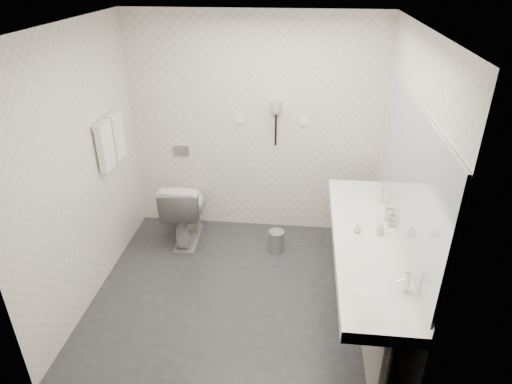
# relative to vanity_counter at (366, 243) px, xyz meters

# --- Properties ---
(floor) EXTENTS (2.80, 2.80, 0.00)m
(floor) POSITION_rel_vanity_counter_xyz_m (-1.12, 0.20, -0.80)
(floor) COLOR #292A2E
(floor) RESTS_ON ground
(ceiling) EXTENTS (2.80, 2.80, 0.00)m
(ceiling) POSITION_rel_vanity_counter_xyz_m (-1.12, 0.20, 1.70)
(ceiling) COLOR white
(ceiling) RESTS_ON wall_back
(wall_back) EXTENTS (2.80, 0.00, 2.80)m
(wall_back) POSITION_rel_vanity_counter_xyz_m (-1.12, 1.50, 0.45)
(wall_back) COLOR silver
(wall_back) RESTS_ON floor
(wall_front) EXTENTS (2.80, 0.00, 2.80)m
(wall_front) POSITION_rel_vanity_counter_xyz_m (-1.12, -1.10, 0.45)
(wall_front) COLOR silver
(wall_front) RESTS_ON floor
(wall_left) EXTENTS (0.00, 2.60, 2.60)m
(wall_left) POSITION_rel_vanity_counter_xyz_m (-2.52, 0.20, 0.45)
(wall_left) COLOR silver
(wall_left) RESTS_ON floor
(wall_right) EXTENTS (0.00, 2.60, 2.60)m
(wall_right) POSITION_rel_vanity_counter_xyz_m (0.27, 0.20, 0.45)
(wall_right) COLOR silver
(wall_right) RESTS_ON floor
(vanity_counter) EXTENTS (0.55, 2.20, 0.10)m
(vanity_counter) POSITION_rel_vanity_counter_xyz_m (0.00, 0.00, 0.00)
(vanity_counter) COLOR white
(vanity_counter) RESTS_ON floor
(vanity_panel) EXTENTS (0.03, 2.15, 0.75)m
(vanity_panel) POSITION_rel_vanity_counter_xyz_m (0.02, 0.00, -0.42)
(vanity_panel) COLOR gray
(vanity_panel) RESTS_ON floor
(vanity_post_near) EXTENTS (0.06, 0.06, 0.75)m
(vanity_post_near) POSITION_rel_vanity_counter_xyz_m (0.05, -1.04, -0.42)
(vanity_post_near) COLOR silver
(vanity_post_near) RESTS_ON floor
(vanity_post_far) EXTENTS (0.06, 0.06, 0.75)m
(vanity_post_far) POSITION_rel_vanity_counter_xyz_m (0.05, 1.04, -0.42)
(vanity_post_far) COLOR silver
(vanity_post_far) RESTS_ON floor
(mirror) EXTENTS (0.02, 2.20, 1.05)m
(mirror) POSITION_rel_vanity_counter_xyz_m (0.26, 0.00, 0.65)
(mirror) COLOR #B2BCC6
(mirror) RESTS_ON wall_right
(basin_near) EXTENTS (0.40, 0.31, 0.05)m
(basin_near) POSITION_rel_vanity_counter_xyz_m (0.00, -0.65, 0.04)
(basin_near) COLOR white
(basin_near) RESTS_ON vanity_counter
(basin_far) EXTENTS (0.40, 0.31, 0.05)m
(basin_far) POSITION_rel_vanity_counter_xyz_m (0.00, 0.65, 0.04)
(basin_far) COLOR white
(basin_far) RESTS_ON vanity_counter
(faucet_near) EXTENTS (0.04, 0.04, 0.15)m
(faucet_near) POSITION_rel_vanity_counter_xyz_m (0.19, -0.65, 0.12)
(faucet_near) COLOR silver
(faucet_near) RESTS_ON vanity_counter
(faucet_far) EXTENTS (0.04, 0.04, 0.15)m
(faucet_far) POSITION_rel_vanity_counter_xyz_m (0.19, 0.65, 0.12)
(faucet_far) COLOR silver
(faucet_far) RESTS_ON vanity_counter
(soap_bottle_a) EXTENTS (0.06, 0.06, 0.12)m
(soap_bottle_a) POSITION_rel_vanity_counter_xyz_m (0.12, 0.07, 0.11)
(soap_bottle_a) COLOR silver
(soap_bottle_a) RESTS_ON vanity_counter
(soap_bottle_b) EXTENTS (0.07, 0.07, 0.08)m
(soap_bottle_b) POSITION_rel_vanity_counter_xyz_m (-0.07, 0.09, 0.09)
(soap_bottle_b) COLOR silver
(soap_bottle_b) RESTS_ON vanity_counter
(glass_left) EXTENTS (0.07, 0.07, 0.10)m
(glass_left) POSITION_rel_vanity_counter_xyz_m (0.23, 0.22, 0.10)
(glass_left) COLOR silver
(glass_left) RESTS_ON vanity_counter
(glass_right) EXTENTS (0.08, 0.08, 0.11)m
(glass_right) POSITION_rel_vanity_counter_xyz_m (0.22, 0.32, 0.10)
(glass_right) COLOR silver
(glass_right) RESTS_ON vanity_counter
(toilet) EXTENTS (0.47, 0.79, 0.79)m
(toilet) POSITION_rel_vanity_counter_xyz_m (-1.87, 1.09, -0.41)
(toilet) COLOR white
(toilet) RESTS_ON floor
(flush_plate) EXTENTS (0.18, 0.02, 0.12)m
(flush_plate) POSITION_rel_vanity_counter_xyz_m (-1.98, 1.49, 0.15)
(flush_plate) COLOR #B2B5BA
(flush_plate) RESTS_ON wall_back
(pedal_bin) EXTENTS (0.22, 0.22, 0.24)m
(pedal_bin) POSITION_rel_vanity_counter_xyz_m (-0.81, 0.94, -0.68)
(pedal_bin) COLOR #B2B5BA
(pedal_bin) RESTS_ON floor
(bin_lid) EXTENTS (0.17, 0.17, 0.02)m
(bin_lid) POSITION_rel_vanity_counter_xyz_m (-0.81, 0.94, -0.55)
(bin_lid) COLOR #B2B5BA
(bin_lid) RESTS_ON pedal_bin
(towel_rail) EXTENTS (0.02, 0.62, 0.02)m
(towel_rail) POSITION_rel_vanity_counter_xyz_m (-2.47, 0.75, 0.75)
(towel_rail) COLOR silver
(towel_rail) RESTS_ON wall_left
(towel_near) EXTENTS (0.07, 0.24, 0.48)m
(towel_near) POSITION_rel_vanity_counter_xyz_m (-2.46, 0.61, 0.53)
(towel_near) COLOR white
(towel_near) RESTS_ON towel_rail
(towel_far) EXTENTS (0.07, 0.24, 0.48)m
(towel_far) POSITION_rel_vanity_counter_xyz_m (-2.46, 0.89, 0.53)
(towel_far) COLOR white
(towel_far) RESTS_ON towel_rail
(dryer_cradle) EXTENTS (0.10, 0.04, 0.14)m
(dryer_cradle) POSITION_rel_vanity_counter_xyz_m (-0.88, 1.47, 0.70)
(dryer_cradle) COLOR #9D9BA1
(dryer_cradle) RESTS_ON wall_back
(dryer_barrel) EXTENTS (0.08, 0.14, 0.08)m
(dryer_barrel) POSITION_rel_vanity_counter_xyz_m (-0.88, 1.40, 0.73)
(dryer_barrel) COLOR #9D9BA1
(dryer_barrel) RESTS_ON dryer_cradle
(dryer_cord) EXTENTS (0.02, 0.02, 0.35)m
(dryer_cord) POSITION_rel_vanity_counter_xyz_m (-0.88, 1.46, 0.45)
(dryer_cord) COLOR black
(dryer_cord) RESTS_ON dryer_cradle
(switch_plate_a) EXTENTS (0.09, 0.02, 0.09)m
(switch_plate_a) POSITION_rel_vanity_counter_xyz_m (-1.27, 1.49, 0.55)
(switch_plate_a) COLOR white
(switch_plate_a) RESTS_ON wall_back
(switch_plate_b) EXTENTS (0.09, 0.02, 0.09)m
(switch_plate_b) POSITION_rel_vanity_counter_xyz_m (-0.57, 1.49, 0.55)
(switch_plate_b) COLOR white
(switch_plate_b) RESTS_ON wall_back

